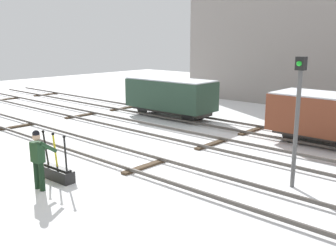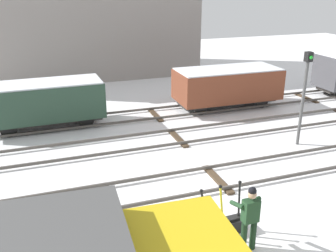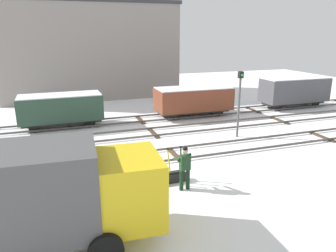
{
  "view_description": "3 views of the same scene",
  "coord_description": "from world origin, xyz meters",
  "px_view_note": "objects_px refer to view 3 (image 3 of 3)",
  "views": [
    {
      "loc": [
        8.67,
        -8.47,
        4.14
      ],
      "look_at": [
        -0.59,
        1.77,
        1.02
      ],
      "focal_mm": 41.24,
      "sensor_mm": 36.0,
      "label": 1
    },
    {
      "loc": [
        -5.14,
        -9.81,
        6.08
      ],
      "look_at": [
        -0.96,
        2.16,
        1.25
      ],
      "focal_mm": 40.58,
      "sensor_mm": 36.0,
      "label": 2
    },
    {
      "loc": [
        -4.95,
        -13.42,
        5.66
      ],
      "look_at": [
        -0.35,
        0.01,
        1.52
      ],
      "focal_mm": 34.2,
      "sensor_mm": 36.0,
      "label": 3
    }
  ],
  "objects_px": {
    "signal_post": "(239,97)",
    "rail_worker": "(185,165)",
    "freight_car_far_end": "(61,108)",
    "delivery_truck": "(38,194)",
    "freight_car_mid_siding": "(193,99)",
    "freight_car_near_switch": "(294,90)",
    "switch_lever_frame": "(170,176)"
  },
  "relations": [
    {
      "from": "freight_car_mid_siding",
      "to": "rail_worker",
      "type": "bearing_deg",
      "value": -114.37
    },
    {
      "from": "delivery_truck",
      "to": "freight_car_mid_siding",
      "type": "distance_m",
      "value": 15.43
    },
    {
      "from": "signal_post",
      "to": "rail_worker",
      "type": "bearing_deg",
      "value": -136.42
    },
    {
      "from": "signal_post",
      "to": "freight_car_mid_siding",
      "type": "relative_size",
      "value": 0.7
    },
    {
      "from": "signal_post",
      "to": "freight_car_near_switch",
      "type": "distance_m",
      "value": 9.66
    },
    {
      "from": "switch_lever_frame",
      "to": "signal_post",
      "type": "height_order",
      "value": "signal_post"
    },
    {
      "from": "switch_lever_frame",
      "to": "signal_post",
      "type": "distance_m",
      "value": 7.18
    },
    {
      "from": "rail_worker",
      "to": "freight_car_near_switch",
      "type": "distance_m",
      "value": 16.68
    },
    {
      "from": "freight_car_far_end",
      "to": "freight_car_near_switch",
      "type": "relative_size",
      "value": 0.93
    },
    {
      "from": "signal_post",
      "to": "switch_lever_frame",
      "type": "bearing_deg",
      "value": -142.6
    },
    {
      "from": "rail_worker",
      "to": "freight_car_near_switch",
      "type": "relative_size",
      "value": 0.32
    },
    {
      "from": "delivery_truck",
      "to": "freight_car_far_end",
      "type": "height_order",
      "value": "delivery_truck"
    },
    {
      "from": "switch_lever_frame",
      "to": "rail_worker",
      "type": "relative_size",
      "value": 0.85
    },
    {
      "from": "rail_worker",
      "to": "delivery_truck",
      "type": "bearing_deg",
      "value": -160.14
    },
    {
      "from": "freight_car_near_switch",
      "to": "freight_car_mid_siding",
      "type": "bearing_deg",
      "value": -179.81
    },
    {
      "from": "rail_worker",
      "to": "freight_car_mid_siding",
      "type": "relative_size",
      "value": 0.33
    },
    {
      "from": "signal_post",
      "to": "freight_car_near_switch",
      "type": "height_order",
      "value": "signal_post"
    },
    {
      "from": "delivery_truck",
      "to": "freight_car_mid_siding",
      "type": "relative_size",
      "value": 1.2
    },
    {
      "from": "rail_worker",
      "to": "freight_car_mid_siding",
      "type": "distance_m",
      "value": 11.14
    },
    {
      "from": "rail_worker",
      "to": "freight_car_near_switch",
      "type": "xyz_separation_m",
      "value": [
        13.27,
        10.11,
        0.38
      ]
    },
    {
      "from": "signal_post",
      "to": "freight_car_far_end",
      "type": "distance_m",
      "value": 10.71
    },
    {
      "from": "delivery_truck",
      "to": "signal_post",
      "type": "bearing_deg",
      "value": 37.56
    },
    {
      "from": "rail_worker",
      "to": "freight_car_far_end",
      "type": "height_order",
      "value": "freight_car_far_end"
    },
    {
      "from": "rail_worker",
      "to": "freight_car_far_end",
      "type": "distance_m",
      "value": 10.92
    },
    {
      "from": "switch_lever_frame",
      "to": "freight_car_mid_siding",
      "type": "height_order",
      "value": "freight_car_mid_siding"
    },
    {
      "from": "freight_car_mid_siding",
      "to": "freight_car_near_switch",
      "type": "height_order",
      "value": "freight_car_near_switch"
    },
    {
      "from": "rail_worker",
      "to": "signal_post",
      "type": "relative_size",
      "value": 0.47
    },
    {
      "from": "switch_lever_frame",
      "to": "rail_worker",
      "type": "height_order",
      "value": "rail_worker"
    },
    {
      "from": "delivery_truck",
      "to": "signal_post",
      "type": "xyz_separation_m",
      "value": [
        10.05,
        6.91,
        0.62
      ]
    },
    {
      "from": "freight_car_near_switch",
      "to": "rail_worker",
      "type": "bearing_deg",
      "value": -142.51
    },
    {
      "from": "switch_lever_frame",
      "to": "freight_car_near_switch",
      "type": "height_order",
      "value": "freight_car_near_switch"
    },
    {
      "from": "switch_lever_frame",
      "to": "freight_car_near_switch",
      "type": "relative_size",
      "value": 0.27
    }
  ]
}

